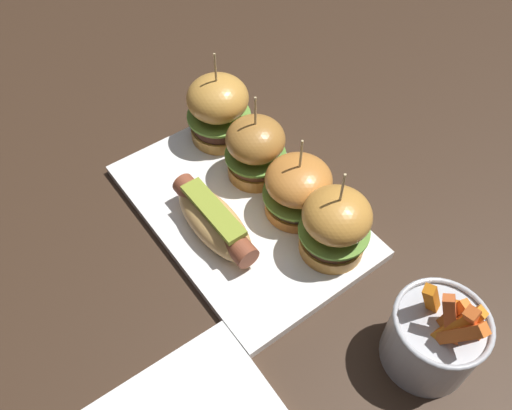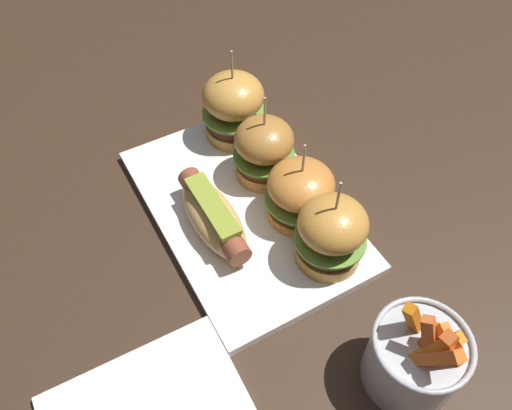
% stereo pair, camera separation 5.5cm
% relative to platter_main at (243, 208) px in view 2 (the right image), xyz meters
% --- Properties ---
extents(ground_plane, '(3.00, 3.00, 0.00)m').
position_rel_platter_main_xyz_m(ground_plane, '(0.00, 0.00, -0.01)').
color(ground_plane, '#382619').
extents(platter_main, '(0.37, 0.24, 0.01)m').
position_rel_platter_main_xyz_m(platter_main, '(0.00, 0.00, 0.00)').
color(platter_main, white).
rests_on(platter_main, ground).
extents(hot_dog, '(0.16, 0.06, 0.05)m').
position_rel_platter_main_xyz_m(hot_dog, '(0.01, -0.05, 0.03)').
color(hot_dog, '#E1AD62').
rests_on(hot_dog, platter_main).
extents(slider_far_left, '(0.10, 0.10, 0.15)m').
position_rel_platter_main_xyz_m(slider_far_left, '(-0.14, 0.06, 0.06)').
color(slider_far_left, gold).
rests_on(slider_far_left, platter_main).
extents(slider_center_left, '(0.09, 0.09, 0.14)m').
position_rel_platter_main_xyz_m(slider_center_left, '(-0.04, 0.06, 0.06)').
color(slider_center_left, '#B07534').
rests_on(slider_center_left, platter_main).
extents(slider_center_right, '(0.09, 0.09, 0.13)m').
position_rel_platter_main_xyz_m(slider_center_right, '(0.05, 0.06, 0.05)').
color(slider_center_right, '#CC7D35').
rests_on(slider_center_right, platter_main).
extents(slider_far_right, '(0.09, 0.09, 0.14)m').
position_rel_platter_main_xyz_m(slider_far_right, '(0.13, 0.06, 0.06)').
color(slider_far_right, '#CB8A39').
rests_on(slider_far_right, platter_main).
extents(fries_bucket, '(0.11, 0.11, 0.14)m').
position_rel_platter_main_xyz_m(fries_bucket, '(0.30, 0.05, 0.04)').
color(fries_bucket, '#B7BABF').
rests_on(fries_bucket, ground).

